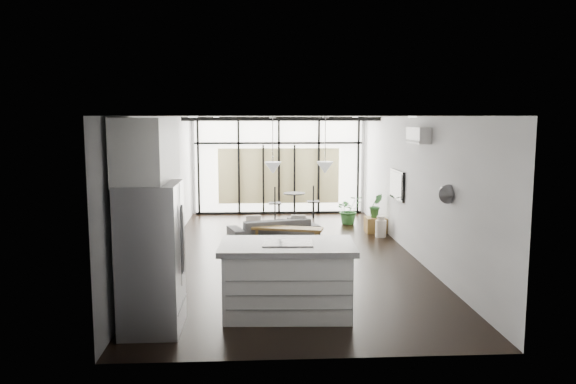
{
  "coord_description": "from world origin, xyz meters",
  "views": [
    {
      "loc": [
        -0.66,
        -11.17,
        2.79
      ],
      "look_at": [
        0.0,
        0.3,
        1.25
      ],
      "focal_mm": 35.0,
      "sensor_mm": 36.0,
      "label": 1
    }
  ],
  "objects": [
    {
      "name": "glazing",
      "position": [
        0.0,
        4.88,
        1.4
      ],
      "size": [
        5.0,
        0.2,
        2.8
      ],
      "primitive_type": "cube",
      "color": "black",
      "rests_on": "ground"
    },
    {
      "name": "cooktop",
      "position": [
        -0.22,
        -3.49,
        1.04
      ],
      "size": [
        0.72,
        0.5,
        0.01
      ],
      "primitive_type": "cube",
      "rotation": [
        0.0,
        0.0,
        -0.05
      ],
      "color": "black",
      "rests_on": "island"
    },
    {
      "name": "neighbour_building",
      "position": [
        0.0,
        4.95,
        1.1
      ],
      "size": [
        3.5,
        0.02,
        1.6
      ],
      "primitive_type": "cube",
      "color": "beige",
      "rests_on": "ground"
    },
    {
      "name": "milk_can",
      "position": [
        2.25,
        1.57,
        0.25
      ],
      "size": [
        0.26,
        0.26,
        0.5
      ],
      "primitive_type": "cylinder",
      "rotation": [
        0.0,
        0.0,
        -0.03
      ],
      "color": "silver",
      "rests_on": "floor"
    },
    {
      "name": "crate",
      "position": [
        2.24,
        2.12,
        0.18
      ],
      "size": [
        0.49,
        0.49,
        0.37
      ],
      "primitive_type": "cube",
      "rotation": [
        0.0,
        0.0,
        -0.0
      ],
      "color": "brown",
      "rests_on": "floor"
    },
    {
      "name": "appliance_column",
      "position": [
        -2.22,
        -3.15,
        1.19
      ],
      "size": [
        0.62,
        0.65,
        2.38
      ],
      "primitive_type": "cube",
      "color": "silver",
      "rests_on": "floor"
    },
    {
      "name": "wall_left",
      "position": [
        -2.5,
        0.0,
        1.4
      ],
      "size": [
        0.02,
        10.0,
        2.8
      ],
      "primitive_type": "cube",
      "color": "silver",
      "rests_on": "ground"
    },
    {
      "name": "ac_unit",
      "position": [
        2.38,
        -0.8,
        2.45
      ],
      "size": [
        0.22,
        0.9,
        0.3
      ],
      "primitive_type": "cube",
      "color": "silver",
      "rests_on": "wall_right"
    },
    {
      "name": "framed_art",
      "position": [
        -2.47,
        -0.5,
        1.55
      ],
      "size": [
        0.04,
        0.7,
        0.9
      ],
      "primitive_type": "cube",
      "color": "black",
      "rests_on": "wall_left"
    },
    {
      "name": "wall_right",
      "position": [
        2.5,
        0.0,
        1.4
      ],
      "size": [
        0.02,
        10.0,
        2.8
      ],
      "primitive_type": "cube",
      "color": "silver",
      "rests_on": "ground"
    },
    {
      "name": "wall_back",
      "position": [
        0.0,
        5.0,
        1.4
      ],
      "size": [
        5.0,
        0.02,
        2.8
      ],
      "primitive_type": "cube",
      "color": "silver",
      "rests_on": "ground"
    },
    {
      "name": "pendant_left",
      "position": [
        -0.4,
        -2.65,
        2.02
      ],
      "size": [
        0.26,
        0.26,
        0.18
      ],
      "primitive_type": "cone",
      "color": "white",
      "rests_on": "ceiling"
    },
    {
      "name": "skylight",
      "position": [
        0.0,
        4.0,
        2.77
      ],
      "size": [
        4.7,
        1.9,
        0.06
      ],
      "primitive_type": "cube",
      "color": "white",
      "rests_on": "ceiling"
    },
    {
      "name": "tv",
      "position": [
        2.46,
        1.0,
        1.3
      ],
      "size": [
        0.05,
        1.1,
        0.65
      ],
      "primitive_type": "cube",
      "color": "black",
      "rests_on": "wall_right"
    },
    {
      "name": "wall_front",
      "position": [
        0.0,
        -5.0,
        1.4
      ],
      "size": [
        5.0,
        0.02,
        2.8
      ],
      "primitive_type": "cube",
      "color": "silver",
      "rests_on": "ground"
    },
    {
      "name": "pendant_right",
      "position": [
        0.4,
        -2.65,
        2.02
      ],
      "size": [
        0.26,
        0.26,
        0.18
      ],
      "primitive_type": "cone",
      "color": "white",
      "rests_on": "ceiling"
    },
    {
      "name": "plant_crate",
      "position": [
        2.24,
        2.12,
        0.5
      ],
      "size": [
        0.38,
        0.62,
        0.26
      ],
      "primitive_type": "imported",
      "rotation": [
        0.0,
        0.0,
        0.1
      ],
      "color": "#2F6931",
      "rests_on": "crate"
    },
    {
      "name": "island",
      "position": [
        -0.22,
        -3.49,
        0.51
      ],
      "size": [
        1.94,
        1.21,
        1.03
      ],
      "primitive_type": "cube",
      "rotation": [
        0.0,
        0.0,
        -0.05
      ],
      "color": "silver",
      "rests_on": "floor"
    },
    {
      "name": "fridge",
      "position": [
        -2.03,
        -3.95,
        0.97
      ],
      "size": [
        0.75,
        0.94,
        1.95
      ],
      "primitive_type": "cube",
      "color": "#ABAAB0",
      "rests_on": "floor"
    },
    {
      "name": "bistro_set",
      "position": [
        0.39,
        4.1,
        0.4
      ],
      "size": [
        1.77,
        0.98,
        0.8
      ],
      "primitive_type": "cube",
      "rotation": [
        0.0,
        0.0,
        0.2
      ],
      "color": "black",
      "rests_on": "floor"
    },
    {
      "name": "plant_tall",
      "position": [
        1.77,
        3.22,
        0.29
      ],
      "size": [
        0.86,
        0.91,
        0.59
      ],
      "primitive_type": "imported",
      "rotation": [
        0.0,
        0.0,
        0.28
      ],
      "color": "#2F6931",
      "rests_on": "floor"
    },
    {
      "name": "ceiling",
      "position": [
        0.0,
        0.0,
        2.8
      ],
      "size": [
        5.0,
        10.0,
        0.0
      ],
      "primitive_type": "cube",
      "color": "white",
      "rests_on": "ground"
    },
    {
      "name": "floor",
      "position": [
        0.0,
        0.0,
        0.0
      ],
      "size": [
        5.0,
        10.0,
        0.0
      ],
      "primitive_type": "cube",
      "color": "black",
      "rests_on": "ground"
    },
    {
      "name": "pouf",
      "position": [
        0.01,
        1.42,
        0.21
      ],
      "size": [
        0.66,
        0.66,
        0.42
      ],
      "primitive_type": "cylinder",
      "rotation": [
        0.0,
        0.0,
        0.32
      ],
      "color": "beige",
      "rests_on": "floor"
    },
    {
      "name": "console_bench",
      "position": [
        -0.0,
        0.44,
        0.24
      ],
      "size": [
        1.53,
        0.75,
        0.48
      ],
      "primitive_type": "cube",
      "rotation": [
        0.0,
        0.0,
        -0.26
      ],
      "color": "brown",
      "rests_on": "floor"
    },
    {
      "name": "sofa",
      "position": [
        -0.28,
        1.06,
        0.38
      ],
      "size": [
        2.04,
        1.1,
        0.77
      ],
      "primitive_type": "imported",
      "rotation": [
        0.0,
        0.0,
        3.43
      ],
      "color": "#48484B",
      "rests_on": "floor"
    },
    {
      "name": "upper_cabinets",
      "position": [
        -2.12,
        -3.5,
        2.35
      ],
      "size": [
        0.62,
        1.75,
        0.86
      ],
      "primitive_type": "cube",
      "color": "silver",
      "rests_on": "wall_left"
    }
  ]
}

